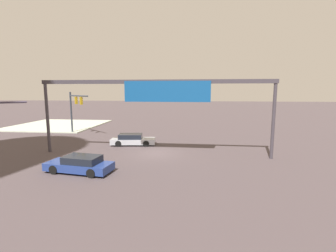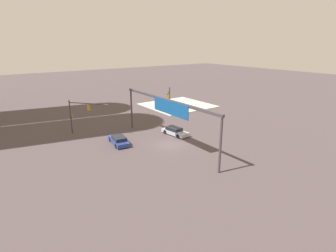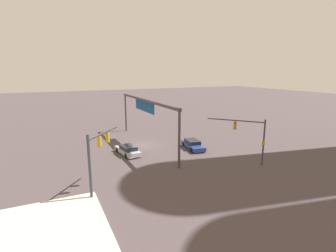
{
  "view_description": "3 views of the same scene",
  "coord_description": "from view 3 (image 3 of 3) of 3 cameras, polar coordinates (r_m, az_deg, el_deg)",
  "views": [
    {
      "loc": [
        -3.69,
        21.82,
        5.82
      ],
      "look_at": [
        -0.91,
        -2.09,
        2.28
      ],
      "focal_mm": 25.76,
      "sensor_mm": 36.0,
      "label": 1
    },
    {
      "loc": [
        -29.18,
        21.29,
        14.01
      ],
      "look_at": [
        2.24,
        -1.11,
        2.01
      ],
      "focal_mm": 28.79,
      "sensor_mm": 36.0,
      "label": 2
    },
    {
      "loc": [
        34.62,
        -12.34,
        10.73
      ],
      "look_at": [
        2.87,
        2.9,
        3.21
      ],
      "focal_mm": 27.78,
      "sensor_mm": 36.0,
      "label": 3
    }
  ],
  "objects": [
    {
      "name": "ground_plane",
      "position": [
        38.29,
        -5.79,
        -4.28
      ],
      "size": [
        226.5,
        226.5,
        0.0
      ],
      "primitive_type": "plane",
      "color": "#4A3F42"
    },
    {
      "name": "sedan_car_waiting_far",
      "position": [
        34.43,
        -8.82,
        -5.24
      ],
      "size": [
        4.86,
        2.34,
        1.21
      ],
      "rotation": [
        0.0,
        0.0,
        3.27
      ],
      "color": "#ACB0B9",
      "rests_on": "ground"
    },
    {
      "name": "traffic_signal_near_corner",
      "position": [
        23.69,
        -15.25,
        -5.19
      ],
      "size": [
        4.22,
        3.59,
        5.64
      ],
      "rotation": [
        0.0,
        0.0,
        2.44
      ],
      "color": "#313844",
      "rests_on": "ground"
    },
    {
      "name": "overhead_sign_gantry",
      "position": [
        37.63,
        -4.97,
        4.27
      ],
      "size": [
        20.81,
        0.43,
        6.77
      ],
      "color": "#3F3942",
      "rests_on": "ground"
    },
    {
      "name": "sedan_car_approaching",
      "position": [
        36.67,
        5.48,
        -4.07
      ],
      "size": [
        4.97,
        2.41,
        1.21
      ],
      "rotation": [
        0.0,
        0.0,
        -0.13
      ],
      "color": "navy",
      "rests_on": "ground"
    },
    {
      "name": "traffic_signal_opposite_side",
      "position": [
        31.53,
        17.39,
        -1.36
      ],
      "size": [
        5.43,
        4.43,
        5.35
      ],
      "rotation": [
        0.0,
        0.0,
        -2.44
      ],
      "color": "#3E3648",
      "rests_on": "ground"
    }
  ]
}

